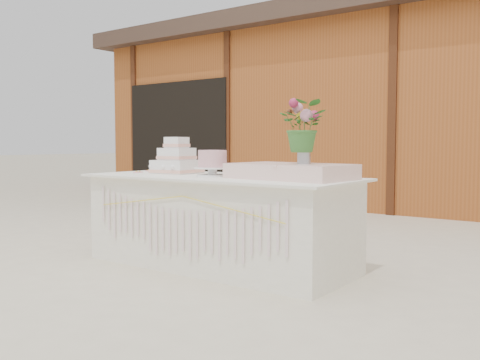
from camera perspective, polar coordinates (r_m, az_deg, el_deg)
name	(u,v)px	position (r m, az deg, el deg)	size (l,w,h in m)	color
ground	(219,266)	(4.63, -2.23, -9.13)	(80.00, 80.00, 0.00)	beige
barn	(434,107)	(9.95, 19.99, 7.36)	(12.60, 4.60, 3.30)	brown
cake_table	(219,221)	(4.55, -2.28, -4.40)	(2.40, 1.00, 0.77)	white
wedding_cake	(177,161)	(4.95, -6.76, 2.02)	(0.39, 0.39, 0.33)	white
pink_cake_stand	(212,162)	(4.47, -2.96, 1.96)	(0.31, 0.31, 0.22)	white
satin_runner	(290,171)	(4.18, 5.41, 0.93)	(0.94, 0.54, 0.12)	#F8D2C7
flower_vase	(304,155)	(4.11, 6.83, 2.67)	(0.10, 0.10, 0.14)	#B0B0B5
bouquet	(304,120)	(4.12, 6.87, 6.40)	(0.36, 0.31, 0.40)	#346B2A
loose_flowers	(142,171)	(5.23, -10.43, 0.93)	(0.13, 0.31, 0.02)	pink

